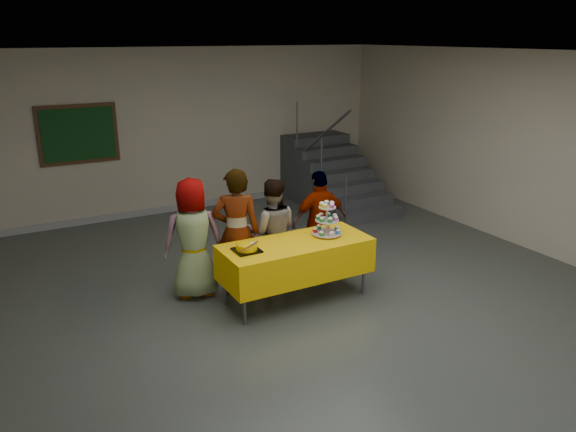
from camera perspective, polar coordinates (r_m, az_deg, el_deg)
name	(u,v)px	position (r m, az deg, el deg)	size (l,w,h in m)	color
room_shell	(330,140)	(6.07, 4.29, 7.73)	(10.00, 10.04, 3.02)	#4C514C
bake_table	(296,258)	(6.99, 0.79, -4.30)	(1.88, 0.78, 0.77)	#595960
cupcake_stand	(327,221)	(7.10, 3.98, -0.55)	(0.38, 0.38, 0.44)	silver
bear_cake	(247,246)	(6.63, -4.23, -3.09)	(0.32, 0.36, 0.12)	black
schoolchild_a	(193,239)	(7.11, -9.61, -2.27)	(0.76, 0.49, 1.55)	slate
schoolchild_b	(236,232)	(7.10, -5.26, -1.67)	(0.60, 0.40, 1.66)	#5C5D65
schoolchild_c	(272,232)	(7.40, -1.64, -1.64)	(0.70, 0.55, 1.44)	slate
schoolchild_d	(320,221)	(7.86, 3.26, -0.51)	(0.84, 0.35, 1.44)	slate
staircase	(330,177)	(11.22, 4.24, 3.93)	(1.30, 2.40, 2.04)	#424447
noticeboard	(78,134)	(10.18, -20.52, 7.78)	(1.30, 0.05, 1.00)	#472B16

